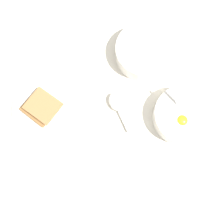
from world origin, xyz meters
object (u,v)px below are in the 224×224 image
at_px(toast_plate, 44,109).
at_px(soup_spoon, 117,105).
at_px(congee_bowl, 145,51).
at_px(toast_sandwich, 42,107).
at_px(egg_bowl, 183,116).

xyz_separation_m(toast_plate, soup_spoon, (0.10, 0.21, 0.01)).
distance_m(soup_spoon, congee_bowl, 0.20).
xyz_separation_m(toast_plate, toast_sandwich, (-0.00, -0.00, 0.02)).
bearing_deg(toast_plate, congee_bowl, 90.67).
height_order(toast_sandwich, congee_bowl, congee_bowl).
bearing_deg(toast_sandwich, congee_bowl, 90.37).
distance_m(egg_bowl, toast_sandwich, 0.43).
bearing_deg(toast_sandwich, toast_plate, 2.70).
bearing_deg(egg_bowl, soup_spoon, -130.64).
height_order(egg_bowl, toast_sandwich, egg_bowl).
relative_size(egg_bowl, toast_sandwich, 1.41).
height_order(soup_spoon, congee_bowl, congee_bowl).
bearing_deg(congee_bowl, toast_sandwich, -89.63).
distance_m(egg_bowl, toast_plate, 0.43).
relative_size(toast_plate, soup_spoon, 1.45).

